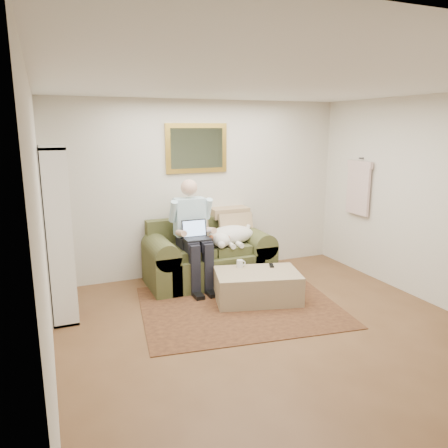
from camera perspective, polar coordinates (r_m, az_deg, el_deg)
room_shell at (r=4.69m, az=6.00°, el=1.32°), size 4.51×5.00×2.61m
rug at (r=5.58m, az=2.07°, el=-10.69°), size 2.65×2.24×0.01m
sofa at (r=6.37m, az=-2.04°, el=-4.79°), size 1.79×0.91×1.07m
seated_man at (r=6.01m, az=-3.92°, el=-1.47°), size 0.59×0.84×1.50m
laptop at (r=5.94m, az=-3.71°, el=-1.28°), size 0.35×0.27×0.25m
sleeping_dog at (r=6.30m, az=0.95°, el=-1.43°), size 0.74×0.46×0.27m
ottoman at (r=5.72m, az=4.35°, el=-8.10°), size 1.20×0.92×0.39m
coffee_mug at (r=5.81m, az=2.09°, el=-5.20°), size 0.08×0.08×0.10m
tv_remote at (r=5.90m, az=6.21°, el=-5.39°), size 0.10×0.16×0.02m
bookshelf at (r=5.42m, az=-20.85°, el=-1.15°), size 0.28×0.80×2.00m
wall_mirror at (r=6.51m, az=-3.59°, el=9.85°), size 0.94×0.04×0.72m
hanging_shirt at (r=6.92m, az=17.16°, el=4.91°), size 0.06×0.52×0.90m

